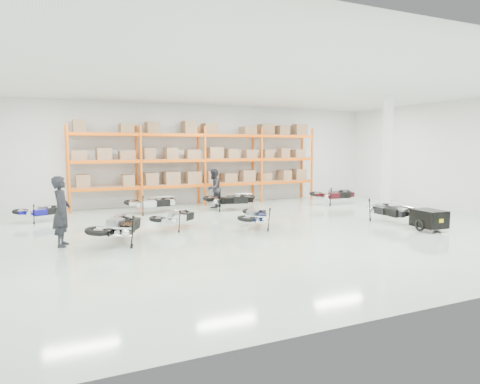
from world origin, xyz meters
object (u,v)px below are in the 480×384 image
moto_blue_centre (255,212)px  moto_black_far_left (119,221)px  moto_back_b (152,199)px  person_back (214,188)px  moto_back_c (230,196)px  trailer (429,219)px  person_left (62,211)px  moto_back_d (334,192)px  moto_touring_right (391,207)px  moto_silver_left (176,214)px  moto_back_a (42,208)px

moto_blue_centre → moto_black_far_left: 4.31m
moto_back_b → person_back: bearing=-84.5°
moto_back_c → person_back: (-0.36, 0.95, 0.25)m
moto_back_b → moto_back_c: 3.17m
moto_blue_centre → trailer: (4.72, -2.60, -0.14)m
person_left → person_back: person_left is taller
moto_back_d → person_left: size_ratio=1.02×
moto_touring_right → person_back: (-4.23, 5.96, 0.28)m
moto_silver_left → person_left: (-3.37, -1.06, 0.43)m
moto_black_far_left → person_left: size_ratio=1.06×
moto_black_far_left → person_left: (-1.41, 0.29, 0.32)m
moto_black_far_left → moto_touring_right: bearing=-155.3°
moto_back_c → person_left: bearing=134.1°
moto_black_far_left → trailer: 9.28m
trailer → moto_back_d: moto_back_d is taller
moto_back_d → moto_touring_right: bearing=169.5°
person_left → moto_back_a: bearing=18.5°
moto_touring_right → person_back: person_back is taller
moto_touring_right → person_back: 7.32m
moto_back_a → moto_back_c: (7.05, -0.23, 0.10)m
moto_back_d → person_back: bearing=80.0°
moto_silver_left → person_back: (2.81, 4.02, 0.34)m
trailer → moto_back_d: size_ratio=0.82×
moto_silver_left → moto_back_a: bearing=11.3°
moto_silver_left → moto_back_a: (-3.87, 3.30, -0.01)m
moto_silver_left → person_back: bearing=-73.2°
moto_touring_right → moto_back_d: moto_back_d is taller
trailer → person_back: size_ratio=0.93×
moto_black_far_left → person_back: (4.78, 5.38, 0.23)m
trailer → moto_back_a: size_ratio=0.99×
moto_black_far_left → moto_back_d: moto_black_far_left is taller
moto_back_b → moto_back_d: (8.15, -0.77, 0.03)m
moto_back_c → person_left: 7.75m
moto_silver_left → trailer: bearing=-154.9°
moto_back_c → person_left: size_ratio=1.03×
moto_back_d → person_left: person_left is taller
moto_silver_left → moto_back_d: size_ratio=0.85×
moto_black_far_left → moto_back_a: moto_black_far_left is taller
trailer → person_back: 8.68m
moto_back_a → moto_back_c: size_ratio=0.83×
moto_touring_right → person_back: size_ratio=1.09×
moto_blue_centre → moto_back_b: bearing=-32.0°
moto_blue_centre → moto_back_b: 5.05m
trailer → moto_touring_right: bearing=92.4°
moto_blue_centre → moto_black_far_left: size_ratio=0.86×
moto_blue_centre → moto_silver_left: moto_blue_centre is taller
moto_touring_right → moto_back_b: (-7.01, 5.50, -0.01)m
moto_silver_left → moto_back_c: size_ratio=0.84×
trailer → moto_back_b: bearing=137.0°
trailer → moto_back_a: bearing=150.3°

